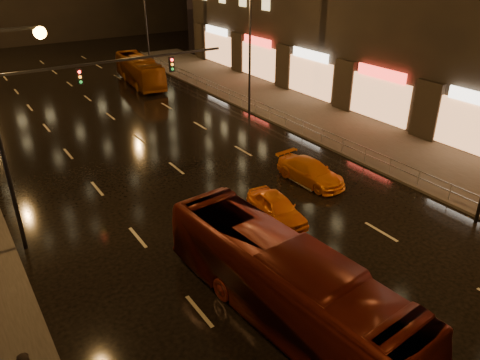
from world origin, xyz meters
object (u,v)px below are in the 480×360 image
object	(u,v)px
taxi_near	(277,208)
taxi_far	(311,172)
bus_curb	(140,70)
bus_red	(285,283)

from	to	relation	value
taxi_near	taxi_far	size ratio (longest dim) A/B	0.88
bus_curb	taxi_near	xyz separation A→B (m)	(-4.53, -28.36, -0.69)
bus_curb	bus_red	bearing A→B (deg)	-98.12
bus_red	bus_curb	world-z (taller)	bus_red
taxi_far	bus_curb	bearing A→B (deg)	84.74
taxi_near	taxi_far	bearing A→B (deg)	34.08
bus_red	bus_curb	size ratio (longest dim) A/B	1.16
bus_red	bus_curb	xyz separation A→B (m)	(8.54, 34.07, -0.22)
bus_curb	taxi_far	size ratio (longest dim) A/B	2.19
taxi_near	taxi_far	world-z (taller)	taxi_near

